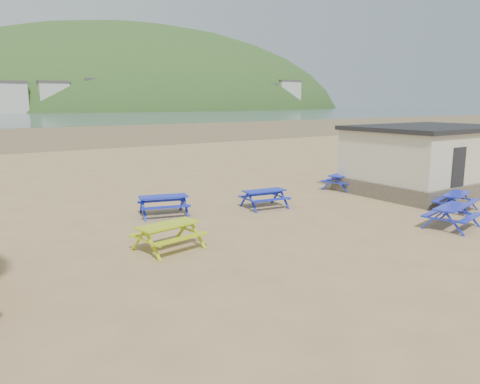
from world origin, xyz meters
TOP-DOWN VIEW (x-y plane):
  - ground at (0.00, 0.00)m, footprint 400.00×400.00m
  - wet_sand at (0.00, 55.00)m, footprint 400.00×400.00m
  - picnic_table_blue_a at (-2.31, 3.50)m, footprint 2.15×1.90m
  - picnic_table_blue_b at (1.69, 2.41)m, footprint 1.90×1.60m
  - picnic_table_blue_c at (7.38, 3.50)m, footprint 2.16×1.92m
  - picnic_table_blue_e at (5.16, -3.69)m, footprint 2.08×1.82m
  - picnic_table_blue_f at (7.64, -2.35)m, footprint 2.03×1.81m
  - picnic_table_yellow at (-3.98, -0.40)m, footprint 2.08×1.79m
  - amenity_block at (10.50, 1.00)m, footprint 7.40×5.40m
  - headland_town at (90.00, 229.68)m, footprint 264.00×144.00m

SIDE VIEW (x-z plane):
  - headland_town at x=90.00m, z-range -63.91..44.09m
  - ground at x=0.00m, z-range 0.00..0.00m
  - wet_sand at x=0.00m, z-range 0.00..0.00m
  - picnic_table_blue_f at x=7.64m, z-range 0.00..0.71m
  - picnic_table_blue_b at x=1.69m, z-range 0.00..0.73m
  - picnic_table_blue_e at x=5.16m, z-range 0.00..0.76m
  - picnic_table_blue_c at x=7.38m, z-range 0.00..0.76m
  - picnic_table_blue_a at x=-2.31m, z-range 0.00..0.76m
  - picnic_table_yellow at x=-3.98m, z-range 0.00..0.77m
  - amenity_block at x=10.50m, z-range -0.01..3.14m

